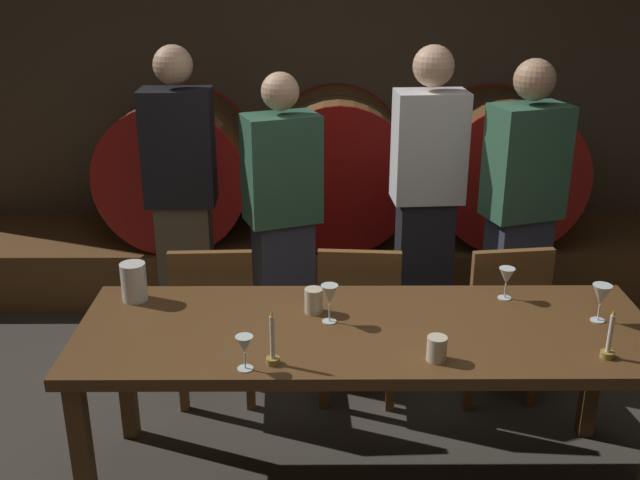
{
  "coord_description": "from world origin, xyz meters",
  "views": [
    {
      "loc": [
        -0.14,
        -2.59,
        2.21
      ],
      "look_at": [
        -0.12,
        0.58,
        0.99
      ],
      "focal_mm": 42.12,
      "sensor_mm": 36.0,
      "label": 1
    }
  ],
  "objects": [
    {
      "name": "back_wall",
      "position": [
        0.0,
        2.81,
        1.37
      ],
      "size": [
        6.79,
        0.24,
        2.74
      ],
      "primitive_type": "cube",
      "color": "brown",
      "rests_on": "ground"
    },
    {
      "name": "barrel_shelf",
      "position": [
        0.0,
        2.26,
        0.19
      ],
      "size": [
        6.11,
        0.9,
        0.39
      ],
      "primitive_type": "cube",
      "color": "brown",
      "rests_on": "ground"
    },
    {
      "name": "wine_barrel_left",
      "position": [
        -1.06,
        2.26,
        0.86
      ],
      "size": [
        0.96,
        0.83,
        0.96
      ],
      "color": "#513319",
      "rests_on": "barrel_shelf"
    },
    {
      "name": "wine_barrel_center",
      "position": [
        0.0,
        2.26,
        0.86
      ],
      "size": [
        0.96,
        0.83,
        0.96
      ],
      "color": "brown",
      "rests_on": "barrel_shelf"
    },
    {
      "name": "wine_barrel_right",
      "position": [
        1.09,
        2.26,
        0.86
      ],
      "size": [
        0.96,
        0.83,
        0.96
      ],
      "color": "#513319",
      "rests_on": "barrel_shelf"
    },
    {
      "name": "dining_table",
      "position": [
        0.06,
        0.15,
        0.7
      ],
      "size": [
        2.37,
        0.81,
        0.77
      ],
      "color": "brown",
      "rests_on": "ground"
    },
    {
      "name": "chair_left",
      "position": [
        -0.65,
        0.81,
        0.49
      ],
      "size": [
        0.42,
        0.42,
        0.88
      ],
      "rotation": [
        0.0,
        0.0,
        3.18
      ],
      "color": "brown",
      "rests_on": "ground"
    },
    {
      "name": "chair_center",
      "position": [
        0.07,
        0.81,
        0.49
      ],
      "size": [
        0.43,
        0.43,
        0.88
      ],
      "rotation": [
        0.0,
        0.0,
        3.07
      ],
      "color": "brown",
      "rests_on": "ground"
    },
    {
      "name": "chair_right",
      "position": [
        0.79,
        0.82,
        0.49
      ],
      "size": [
        0.45,
        0.45,
        0.88
      ],
      "rotation": [
        0.0,
        0.0,
        3.27
      ],
      "color": "brown",
      "rests_on": "ground"
    },
    {
      "name": "guest_far_left",
      "position": [
        -0.89,
        1.39,
        0.91
      ],
      "size": [
        0.39,
        0.25,
        1.76
      ],
      "rotation": [
        0.0,
        0.0,
        3.17
      ],
      "color": "brown",
      "rests_on": "ground"
    },
    {
      "name": "guest_center_left",
      "position": [
        -0.32,
        1.18,
        0.84
      ],
      "size": [
        0.44,
        0.36,
        1.65
      ],
      "rotation": [
        0.0,
        0.0,
        3.5
      ],
      "color": "#33384C",
      "rests_on": "ground"
    },
    {
      "name": "guest_center_right",
      "position": [
        0.47,
        1.35,
        0.91
      ],
      "size": [
        0.4,
        0.27,
        1.76
      ],
      "rotation": [
        0.0,
        0.0,
        3.21
      ],
      "color": "black",
      "rests_on": "ground"
    },
    {
      "name": "guest_far_right",
      "position": [
        0.93,
        1.11,
        0.89
      ],
      "size": [
        0.44,
        0.35,
        1.73
      ],
      "rotation": [
        0.0,
        0.0,
        3.46
      ],
      "color": "#33384C",
      "rests_on": "ground"
    },
    {
      "name": "candle_left",
      "position": [
        -0.3,
        -0.15,
        0.83
      ],
      "size": [
        0.05,
        0.05,
        0.22
      ],
      "color": "olive",
      "rests_on": "dining_table"
    },
    {
      "name": "candle_right",
      "position": [
        0.96,
        -0.11,
        0.83
      ],
      "size": [
        0.05,
        0.05,
        0.2
      ],
      "color": "olive",
      "rests_on": "dining_table"
    },
    {
      "name": "pitcher",
      "position": [
        -0.94,
        0.41,
        0.86
      ],
      "size": [
        0.11,
        0.11,
        0.17
      ],
      "color": "white",
      "rests_on": "dining_table"
    },
    {
      "name": "wine_glass_far_left",
      "position": [
        -0.4,
        -0.18,
        0.87
      ],
      "size": [
        0.07,
        0.07,
        0.14
      ],
      "color": "silver",
      "rests_on": "dining_table"
    },
    {
      "name": "wine_glass_center_left",
      "position": [
        -0.09,
        0.19,
        0.89
      ],
      "size": [
        0.07,
        0.07,
        0.17
      ],
      "color": "silver",
      "rests_on": "dining_table"
    },
    {
      "name": "wine_glass_center_right",
      "position": [
        0.7,
        0.41,
        0.87
      ],
      "size": [
        0.07,
        0.07,
        0.14
      ],
      "color": "white",
      "rests_on": "dining_table"
    },
    {
      "name": "wine_glass_far_right",
      "position": [
        1.03,
        0.2,
        0.89
      ],
      "size": [
        0.08,
        0.08,
        0.16
      ],
      "color": "white",
      "rests_on": "dining_table"
    },
    {
      "name": "cup_left",
      "position": [
        -0.15,
        0.28,
        0.82
      ],
      "size": [
        0.08,
        0.08,
        0.11
      ],
      "primitive_type": "cylinder",
      "color": "beige",
      "rests_on": "dining_table"
    },
    {
      "name": "cup_right",
      "position": [
        0.31,
        -0.12,
        0.82
      ],
      "size": [
        0.08,
        0.08,
        0.1
      ],
      "primitive_type": "cylinder",
      "color": "beige",
      "rests_on": "dining_table"
    }
  ]
}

